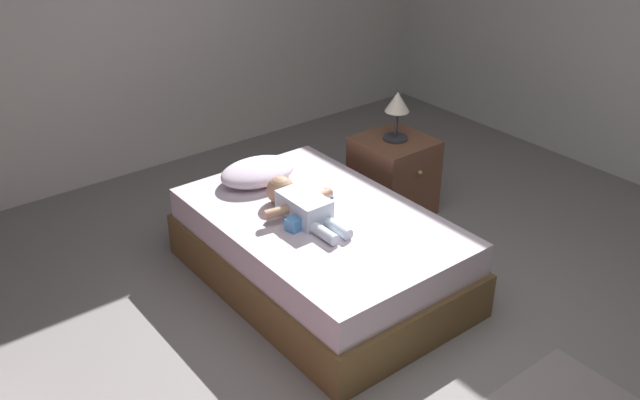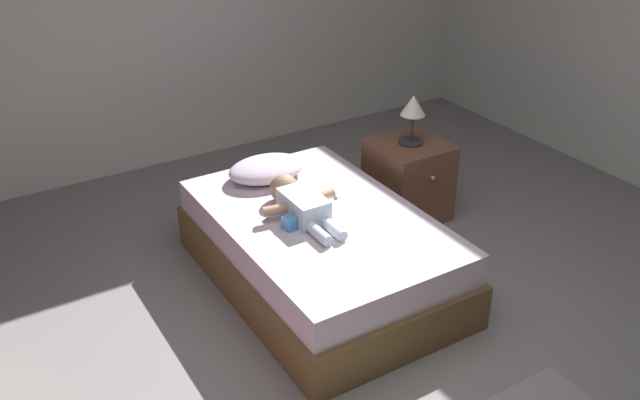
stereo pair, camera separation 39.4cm
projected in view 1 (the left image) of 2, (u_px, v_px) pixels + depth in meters
name	position (u px, v px, depth m)	size (l,w,h in m)	color
ground_plane	(389.00, 369.00, 3.55)	(8.00, 8.00, 0.00)	gray
bed	(320.00, 250.00, 4.11)	(1.12, 1.73, 0.47)	brown
pillow	(258.00, 172.00, 4.35)	(0.50, 0.36, 0.13)	silver
baby	(299.00, 204.00, 3.97)	(0.47, 0.66, 0.17)	silver
toothbrush	(329.00, 192.00, 4.23)	(0.05, 0.13, 0.02)	#3894EF
nightstand	(393.00, 176.00, 4.87)	(0.48, 0.51, 0.56)	brown
lamp	(397.00, 107.00, 4.62)	(0.17, 0.17, 0.34)	#333338
toy_block	(294.00, 224.00, 3.83)	(0.09, 0.09, 0.07)	#549BE4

